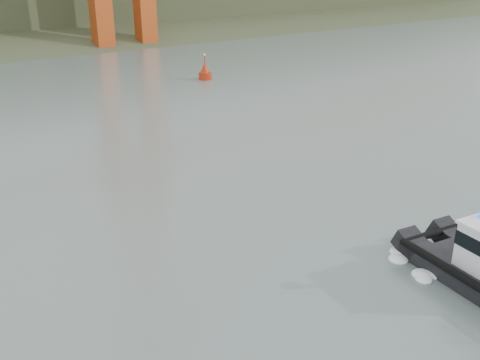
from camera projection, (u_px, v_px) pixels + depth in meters
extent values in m
plane|color=slate|center=(382.00, 287.00, 24.64)|extent=(400.00, 400.00, 0.00)
cylinder|color=#A2240B|center=(205.00, 76.00, 67.38)|extent=(1.63, 1.63, 1.09)
cone|color=#A2240B|center=(205.00, 68.00, 66.97)|extent=(1.27, 1.27, 1.63)
cylinder|color=#A2240B|center=(205.00, 59.00, 66.56)|extent=(0.14, 0.14, 0.91)
sphere|color=#E5D87F|center=(205.00, 55.00, 66.35)|extent=(0.27, 0.27, 0.27)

